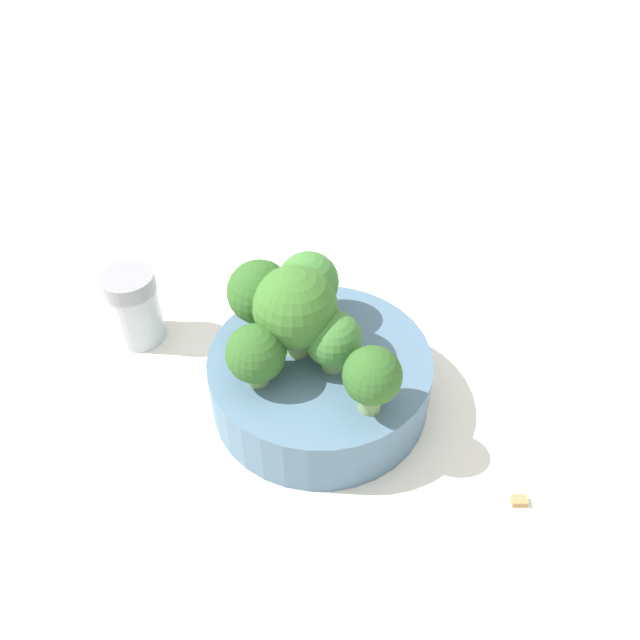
{
  "coord_description": "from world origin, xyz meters",
  "views": [
    {
      "loc": [
        -0.28,
        -0.09,
        0.35
      ],
      "look_at": [
        0.0,
        0.0,
        0.08
      ],
      "focal_mm": 35.0,
      "sensor_mm": 36.0,
      "label": 1
    }
  ],
  "objects": [
    {
      "name": "ground_plane",
      "position": [
        0.0,
        0.0,
        0.0
      ],
      "size": [
        3.0,
        3.0,
        0.0
      ],
      "primitive_type": "plane",
      "color": "silver"
    },
    {
      "name": "bowl",
      "position": [
        0.0,
        0.0,
        0.02
      ],
      "size": [
        0.15,
        0.15,
        0.04
      ],
      "primitive_type": "cylinder",
      "color": "slate",
      "rests_on": "ground_plane"
    },
    {
      "name": "broccoli_floret_0",
      "position": [
        -0.03,
        0.03,
        0.07
      ],
      "size": [
        0.04,
        0.04,
        0.04
      ],
      "color": "#7A9E5B",
      "rests_on": "bowl"
    },
    {
      "name": "broccoli_floret_1",
      "position": [
        -0.01,
        -0.01,
        0.07
      ],
      "size": [
        0.04,
        0.04,
        0.04
      ],
      "color": "#7A9E5B",
      "rests_on": "bowl"
    },
    {
      "name": "broccoli_floret_2",
      "position": [
        0.01,
        0.05,
        0.08
      ],
      "size": [
        0.04,
        0.04,
        0.06
      ],
      "color": "#84AD66",
      "rests_on": "bowl"
    },
    {
      "name": "broccoli_floret_3",
      "position": [
        0.04,
        0.02,
        0.08
      ],
      "size": [
        0.04,
        0.04,
        0.05
      ],
      "color": "#8EB770",
      "rests_on": "bowl"
    },
    {
      "name": "broccoli_floret_4",
      "position": [
        0.0,
        0.02,
        0.08
      ],
      "size": [
        0.06,
        0.06,
        0.07
      ],
      "color": "#8EB770",
      "rests_on": "bowl"
    },
    {
      "name": "broccoli_floret_5",
      "position": [
        -0.03,
        -0.04,
        0.07
      ],
      "size": [
        0.04,
        0.04,
        0.05
      ],
      "color": "#7A9E5B",
      "rests_on": "bowl"
    },
    {
      "name": "pepper_shaker",
      "position": [
        0.02,
        0.16,
        0.03
      ],
      "size": [
        0.04,
        0.04,
        0.06
      ],
      "color": "#B2B7BC",
      "rests_on": "ground_plane"
    },
    {
      "name": "almond_crumb_0",
      "position": [
        0.1,
        0.04,
        0.0
      ],
      "size": [
        0.01,
        0.01,
        0.01
      ],
      "primitive_type": "cube",
      "rotation": [
        0.0,
        0.0,
        0.98
      ],
      "color": "olive",
      "rests_on": "ground_plane"
    },
    {
      "name": "almond_crumb_1",
      "position": [
        -0.05,
        -0.14,
        0.0
      ],
      "size": [
        0.01,
        0.01,
        0.01
      ],
      "primitive_type": "cube",
      "rotation": [
        0.0,
        0.0,
        4.99
      ],
      "color": "#AD7F4C",
      "rests_on": "ground_plane"
    }
  ]
}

